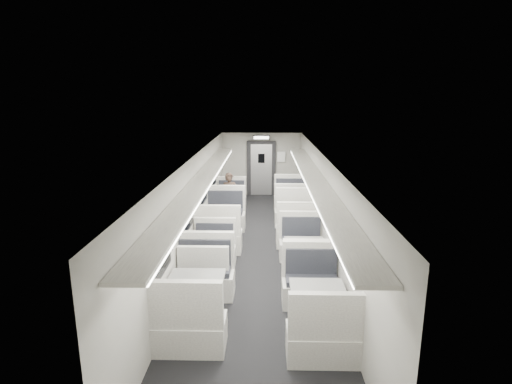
{
  "coord_description": "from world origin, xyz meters",
  "views": [
    {
      "loc": [
        0.14,
        -9.08,
        3.74
      ],
      "look_at": [
        -0.1,
        1.37,
        1.22
      ],
      "focal_mm": 28.0,
      "sensor_mm": 36.0,
      "label": 1
    }
  ],
  "objects_px": {
    "booth_left_a": "(230,204)",
    "booth_left_b": "(222,224)",
    "booth_right_d": "(317,307)",
    "exit_sign": "(261,137)",
    "booth_right_a": "(292,205)",
    "booth_left_c": "(210,262)",
    "booth_right_c": "(304,256)",
    "passenger": "(230,196)",
    "vestibule_door": "(261,169)",
    "booth_left_d": "(197,297)",
    "booth_right_b": "(296,221)"
  },
  "relations": [
    {
      "from": "vestibule_door",
      "to": "exit_sign",
      "type": "distance_m",
      "value": 1.33
    },
    {
      "from": "booth_right_a",
      "to": "booth_left_a",
      "type": "bearing_deg",
      "value": 172.98
    },
    {
      "from": "booth_left_d",
      "to": "booth_right_c",
      "type": "xyz_separation_m",
      "value": [
        2.0,
        1.91,
        -0.04
      ]
    },
    {
      "from": "booth_right_c",
      "to": "booth_left_c",
      "type": "bearing_deg",
      "value": -171.86
    },
    {
      "from": "booth_right_b",
      "to": "exit_sign",
      "type": "bearing_deg",
      "value": 104.0
    },
    {
      "from": "booth_left_b",
      "to": "booth_right_b",
      "type": "xyz_separation_m",
      "value": [
        2.0,
        0.41,
        -0.01
      ]
    },
    {
      "from": "booth_left_c",
      "to": "booth_right_a",
      "type": "xyz_separation_m",
      "value": [
        2.0,
        4.39,
        0.05
      ]
    },
    {
      "from": "booth_right_c",
      "to": "booth_right_a",
      "type": "bearing_deg",
      "value": 90.0
    },
    {
      "from": "booth_right_a",
      "to": "booth_left_b",
      "type": "bearing_deg",
      "value": -133.82
    },
    {
      "from": "booth_left_d",
      "to": "booth_right_b",
      "type": "bearing_deg",
      "value": 65.25
    },
    {
      "from": "booth_left_b",
      "to": "booth_right_c",
      "type": "distance_m",
      "value": 2.84
    },
    {
      "from": "passenger",
      "to": "exit_sign",
      "type": "height_order",
      "value": "exit_sign"
    },
    {
      "from": "booth_right_d",
      "to": "vestibule_door",
      "type": "xyz_separation_m",
      "value": [
        -1.0,
        9.08,
        0.66
      ]
    },
    {
      "from": "vestibule_door",
      "to": "booth_left_c",
      "type": "bearing_deg",
      "value": -97.89
    },
    {
      "from": "booth_left_a",
      "to": "vestibule_door",
      "type": "distance_m",
      "value": 2.85
    },
    {
      "from": "booth_right_d",
      "to": "exit_sign",
      "type": "xyz_separation_m",
      "value": [
        -1.0,
        8.59,
        1.9
      ]
    },
    {
      "from": "booth_right_a",
      "to": "exit_sign",
      "type": "distance_m",
      "value": 3.17
    },
    {
      "from": "booth_left_d",
      "to": "exit_sign",
      "type": "xyz_separation_m",
      "value": [
        1.0,
        8.35,
        1.87
      ]
    },
    {
      "from": "booth_right_d",
      "to": "booth_right_a",
      "type": "bearing_deg",
      "value": 90.0
    },
    {
      "from": "booth_left_d",
      "to": "booth_right_d",
      "type": "xyz_separation_m",
      "value": [
        2.0,
        -0.24,
        -0.02
      ]
    },
    {
      "from": "exit_sign",
      "to": "passenger",
      "type": "bearing_deg",
      "value": -110.2
    },
    {
      "from": "booth_left_c",
      "to": "booth_right_d",
      "type": "distance_m",
      "value": 2.73
    },
    {
      "from": "booth_left_c",
      "to": "booth_right_d",
      "type": "bearing_deg",
      "value": -43.0
    },
    {
      "from": "booth_left_a",
      "to": "booth_left_b",
      "type": "xyz_separation_m",
      "value": [
        0.0,
        -2.33,
        0.06
      ]
    },
    {
      "from": "booth_left_c",
      "to": "vestibule_door",
      "type": "height_order",
      "value": "vestibule_door"
    },
    {
      "from": "booth_right_a",
      "to": "booth_right_b",
      "type": "bearing_deg",
      "value": -90.0
    },
    {
      "from": "booth_left_d",
      "to": "exit_sign",
      "type": "relative_size",
      "value": 3.66
    },
    {
      "from": "booth_right_d",
      "to": "passenger",
      "type": "bearing_deg",
      "value": 107.97
    },
    {
      "from": "booth_left_b",
      "to": "exit_sign",
      "type": "xyz_separation_m",
      "value": [
        1.0,
        4.42,
        1.87
      ]
    },
    {
      "from": "booth_right_c",
      "to": "booth_right_d",
      "type": "distance_m",
      "value": 2.15
    },
    {
      "from": "booth_left_b",
      "to": "booth_left_c",
      "type": "height_order",
      "value": "booth_left_b"
    },
    {
      "from": "booth_left_b",
      "to": "booth_right_c",
      "type": "bearing_deg",
      "value": -45.25
    },
    {
      "from": "booth_left_b",
      "to": "booth_right_b",
      "type": "height_order",
      "value": "booth_left_b"
    },
    {
      "from": "booth_left_c",
      "to": "booth_right_d",
      "type": "relative_size",
      "value": 0.9
    },
    {
      "from": "booth_right_a",
      "to": "booth_left_c",
      "type": "bearing_deg",
      "value": -114.5
    },
    {
      "from": "booth_left_a",
      "to": "booth_right_a",
      "type": "xyz_separation_m",
      "value": [
        2.0,
        -0.25,
        0.04
      ]
    },
    {
      "from": "booth_left_c",
      "to": "passenger",
      "type": "xyz_separation_m",
      "value": [
        0.05,
        4.15,
        0.38
      ]
    },
    {
      "from": "booth_left_d",
      "to": "vestibule_door",
      "type": "relative_size",
      "value": 1.08
    },
    {
      "from": "booth_left_a",
      "to": "passenger",
      "type": "distance_m",
      "value": 0.62
    },
    {
      "from": "booth_left_d",
      "to": "passenger",
      "type": "height_order",
      "value": "passenger"
    },
    {
      "from": "booth_left_d",
      "to": "vestibule_door",
      "type": "bearing_deg",
      "value": 83.54
    },
    {
      "from": "booth_left_d",
      "to": "passenger",
      "type": "xyz_separation_m",
      "value": [
        0.05,
        5.77,
        0.32
      ]
    },
    {
      "from": "booth_left_b",
      "to": "booth_left_d",
      "type": "xyz_separation_m",
      "value": [
        0.0,
        -3.93,
        -0.01
      ]
    },
    {
      "from": "booth_right_b",
      "to": "passenger",
      "type": "height_order",
      "value": "passenger"
    },
    {
      "from": "booth_left_c",
      "to": "booth_right_c",
      "type": "height_order",
      "value": "booth_right_c"
    },
    {
      "from": "booth_left_b",
      "to": "booth_right_d",
      "type": "distance_m",
      "value": 4.62
    },
    {
      "from": "booth_left_a",
      "to": "booth_left_b",
      "type": "distance_m",
      "value": 2.33
    },
    {
      "from": "booth_left_a",
      "to": "booth_right_d",
      "type": "relative_size",
      "value": 0.93
    },
    {
      "from": "booth_right_d",
      "to": "exit_sign",
      "type": "height_order",
      "value": "exit_sign"
    },
    {
      "from": "passenger",
      "to": "exit_sign",
      "type": "bearing_deg",
      "value": 66.51
    }
  ]
}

